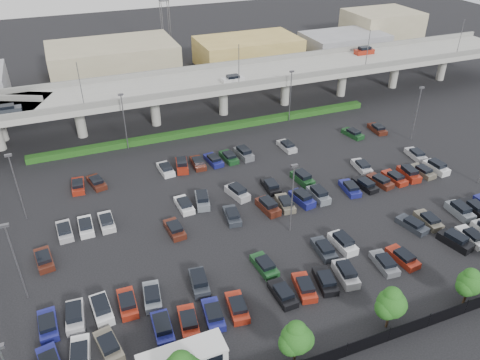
# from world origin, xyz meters

# --- Properties ---
(ground) EXTENTS (280.00, 280.00, 0.00)m
(ground) POSITION_xyz_m (0.00, 0.00, 0.00)
(ground) COLOR black
(overpass) EXTENTS (150.00, 13.00, 15.80)m
(overpass) POSITION_xyz_m (-0.18, 31.99, 6.97)
(overpass) COLOR #9C9C94
(overpass) RESTS_ON ground
(hedge) EXTENTS (66.00, 1.60, 1.10)m
(hedge) POSITION_xyz_m (0.00, 25.00, 0.55)
(hedge) COLOR #193F12
(hedge) RESTS_ON ground
(fence) EXTENTS (70.00, 0.10, 2.00)m
(fence) POSITION_xyz_m (-0.05, -28.00, 0.90)
(fence) COLOR black
(fence) RESTS_ON ground
(tree_row) EXTENTS (65.07, 3.66, 5.94)m
(tree_row) POSITION_xyz_m (0.70, -26.53, 3.52)
(tree_row) COLOR #332316
(tree_row) RESTS_ON ground
(parked_cars) EXTENTS (63.15, 36.70, 1.67)m
(parked_cars) POSITION_xyz_m (0.27, -5.80, 0.61)
(parked_cars) COLOR navy
(parked_cars) RESTS_ON ground
(light_poles) EXTENTS (66.90, 48.38, 10.30)m
(light_poles) POSITION_xyz_m (-4.13, 2.00, 6.24)
(light_poles) COLOR #56555B
(light_poles) RESTS_ON ground
(distant_buildings) EXTENTS (138.00, 24.00, 9.00)m
(distant_buildings) POSITION_xyz_m (12.38, 61.81, 3.74)
(distant_buildings) COLOR gray
(distant_buildings) RESTS_ON ground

